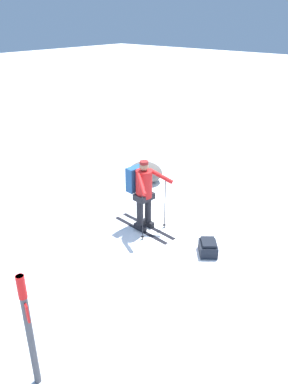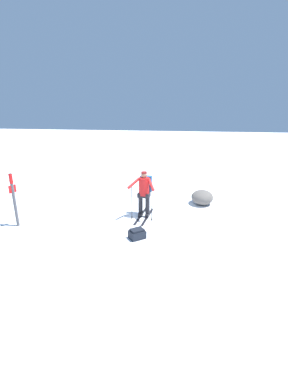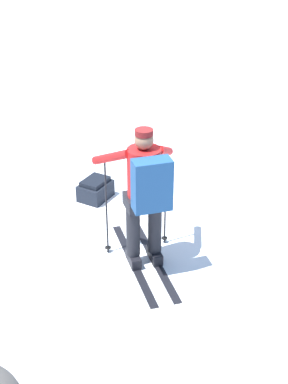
{
  "view_description": "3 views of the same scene",
  "coord_description": "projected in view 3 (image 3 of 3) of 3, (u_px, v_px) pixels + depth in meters",
  "views": [
    {
      "loc": [
        4.11,
        -5.49,
        4.33
      ],
      "look_at": [
        -0.58,
        -0.06,
        0.89
      ],
      "focal_mm": 35.0,
      "sensor_mm": 36.0,
      "label": 1
    },
    {
      "loc": [
        7.5,
        1.45,
        3.5
      ],
      "look_at": [
        -0.58,
        -0.06,
        0.89
      ],
      "focal_mm": 24.0,
      "sensor_mm": 36.0,
      "label": 2
    },
    {
      "loc": [
        -5.16,
        1.69,
        3.56
      ],
      "look_at": [
        -0.58,
        -0.06,
        0.89
      ],
      "focal_mm": 50.0,
      "sensor_mm": 36.0,
      "label": 3
    }
  ],
  "objects": [
    {
      "name": "ground_plane",
      "position": [
        122.0,
        236.0,
        6.47
      ],
      "size": [
        80.0,
        80.0,
        0.0
      ],
      "primitive_type": "plane",
      "color": "white"
    },
    {
      "name": "dropped_backpack",
      "position": [
        95.0,
        189.0,
        7.22
      ],
      "size": [
        0.54,
        0.55,
        0.29
      ],
      "color": "black",
      "rests_on": "ground_plane"
    },
    {
      "name": "skier",
      "position": [
        145.0,
        191.0,
        5.52
      ],
      "size": [
        1.6,
        0.93,
        1.59
      ],
      "color": "black",
      "rests_on": "ground_plane"
    }
  ]
}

